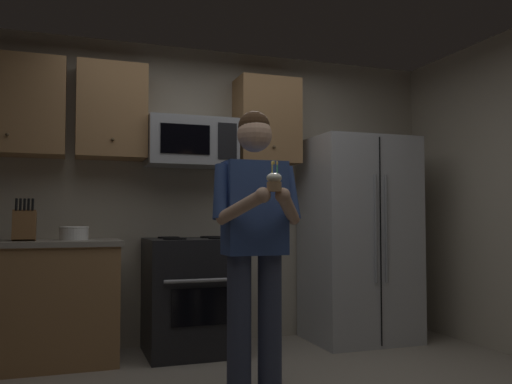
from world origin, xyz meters
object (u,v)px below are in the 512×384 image
(oven_range, at_px, (193,295))
(knife_block, at_px, (24,225))
(cupcake, at_px, (274,182))
(bowl_large_white, at_px, (74,233))
(person, at_px, (255,233))
(microwave, at_px, (191,143))
(refrigerator, at_px, (359,239))

(oven_range, height_order, knife_block, knife_block)
(oven_range, bearing_deg, cupcake, -84.95)
(knife_block, bearing_deg, cupcake, -46.06)
(bowl_large_white, relative_size, person, 0.13)
(oven_range, height_order, cupcake, cupcake)
(microwave, xyz_separation_m, bowl_large_white, (-0.92, -0.08, -0.75))
(knife_block, bearing_deg, oven_range, 1.33)
(oven_range, relative_size, bowl_large_white, 4.21)
(refrigerator, xyz_separation_m, person, (-1.37, -1.12, 0.10))
(knife_block, bearing_deg, bowl_large_white, 11.64)
(microwave, bearing_deg, cupcake, -85.33)
(refrigerator, height_order, knife_block, refrigerator)
(microwave, distance_m, knife_block, 1.45)
(refrigerator, xyz_separation_m, cupcake, (-1.37, -1.45, 0.39))
(cupcake, bearing_deg, person, 90.00)
(microwave, height_order, bowl_large_white, microwave)
(refrigerator, distance_m, bowl_large_white, 2.43)
(person, bearing_deg, knife_block, 141.23)
(oven_range, distance_m, cupcake, 1.71)
(knife_block, bearing_deg, person, -38.77)
(oven_range, bearing_deg, microwave, 89.98)
(microwave, relative_size, knife_block, 2.31)
(microwave, height_order, refrigerator, microwave)
(bowl_large_white, height_order, cupcake, cupcake)
(refrigerator, height_order, person, refrigerator)
(person, bearing_deg, microwave, 95.87)
(bowl_large_white, bearing_deg, knife_block, -168.36)
(person, height_order, cupcake, person)
(cupcake, bearing_deg, bowl_large_white, 124.68)
(microwave, height_order, cupcake, microwave)
(oven_range, bearing_deg, refrigerator, -1.50)
(microwave, height_order, person, microwave)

